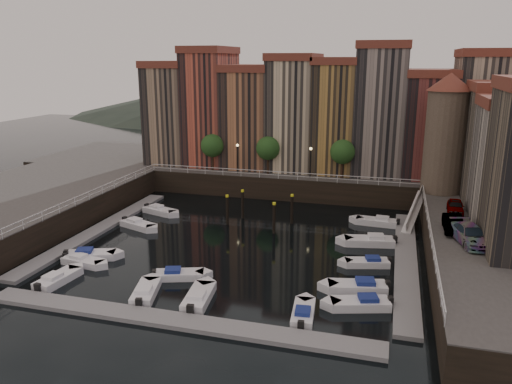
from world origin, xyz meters
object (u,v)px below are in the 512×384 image
(corner_tower, at_px, (446,132))
(car_b, at_px, (453,225))
(boat_left_0, at_px, (83,261))
(boat_left_1, at_px, (90,255))
(gangway, at_px, (414,210))
(mooring_pilings, at_px, (259,211))
(car_a, at_px, (455,207))
(boat_left_3, at_px, (138,225))
(car_c, at_px, (470,236))

(corner_tower, height_order, car_b, corner_tower)
(boat_left_0, distance_m, car_b, 33.93)
(corner_tower, relative_size, boat_left_1, 2.86)
(gangway, distance_m, boat_left_1, 34.83)
(corner_tower, xyz_separation_m, mooring_pilings, (-19.85, -8.79, -8.54))
(mooring_pilings, bearing_deg, car_a, 0.72)
(gangway, xyz_separation_m, boat_left_3, (-29.69, -8.97, -1.56))
(boat_left_1, bearing_deg, corner_tower, 15.15)
(mooring_pilings, height_order, car_b, car_b)
(corner_tower, xyz_separation_m, gangway, (-2.90, -4.50, -8.28))
(boat_left_3, bearing_deg, car_a, 28.33)
(car_a, bearing_deg, gangway, 136.34)
(boat_left_0, distance_m, boat_left_3, 10.70)
(gangway, height_order, boat_left_3, gangway)
(corner_tower, xyz_separation_m, car_a, (0.82, -8.53, -6.52))
(car_a, xyz_separation_m, car_b, (-0.80, -6.12, 0.05))
(boat_left_0, relative_size, boat_left_1, 0.91)
(gangway, relative_size, boat_left_0, 1.90)
(corner_tower, bearing_deg, boat_left_3, -157.55)
(boat_left_3, xyz_separation_m, car_c, (33.74, -4.09, 3.43))
(boat_left_0, xyz_separation_m, boat_left_3, (-0.22, 10.70, 0.03))
(car_c, bearing_deg, boat_left_3, 157.81)
(boat_left_3, bearing_deg, mooring_pilings, 40.09)
(corner_tower, bearing_deg, boat_left_1, -145.02)
(gangway, bearing_deg, car_b, -73.92)
(boat_left_3, bearing_deg, car_c, 13.02)
(mooring_pilings, relative_size, boat_left_1, 1.52)
(boat_left_0, relative_size, car_a, 1.10)
(gangway, height_order, car_c, car_c)
(boat_left_0, height_order, car_b, car_b)
(corner_tower, distance_m, boat_left_3, 36.61)
(boat_left_0, relative_size, car_b, 0.99)
(boat_left_0, height_order, boat_left_3, boat_left_3)
(boat_left_0, relative_size, car_c, 0.80)
(boat_left_0, bearing_deg, boat_left_3, 98.77)
(mooring_pilings, relative_size, boat_left_3, 1.55)
(corner_tower, relative_size, car_c, 2.53)
(boat_left_0, bearing_deg, mooring_pilings, 58.45)
(boat_left_1, xyz_separation_m, boat_left_3, (-0.07, 9.29, -0.01))
(car_b, height_order, car_c, car_c)
(corner_tower, distance_m, gangway, 9.86)
(car_a, distance_m, car_b, 6.17)
(gangway, height_order, boat_left_1, gangway)
(corner_tower, distance_m, boat_left_1, 40.89)
(gangway, relative_size, mooring_pilings, 1.13)
(boat_left_0, xyz_separation_m, car_c, (33.52, 6.61, 3.46))
(corner_tower, relative_size, boat_left_0, 3.15)
(corner_tower, height_order, boat_left_1, corner_tower)
(car_b, relative_size, car_c, 0.81)
(gangway, distance_m, car_a, 5.76)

